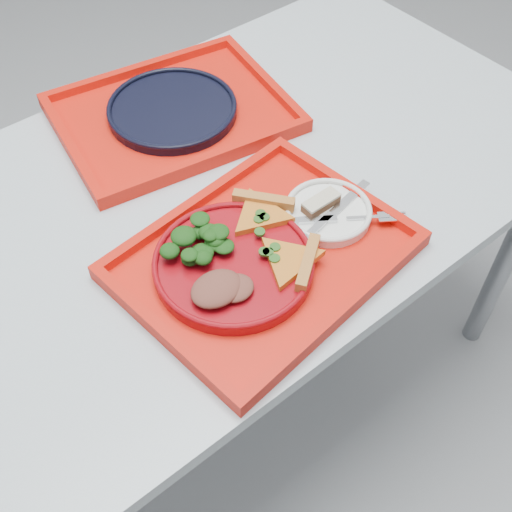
% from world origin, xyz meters
% --- Properties ---
extents(ground, '(10.00, 10.00, 0.00)m').
position_xyz_m(ground, '(0.00, 0.00, 0.00)').
color(ground, gray).
rests_on(ground, ground).
extents(table, '(1.60, 0.80, 0.75)m').
position_xyz_m(table, '(0.00, 0.00, 0.68)').
color(table, '#A6B1BA').
rests_on(table, ground).
extents(tray_main, '(0.49, 0.40, 0.01)m').
position_xyz_m(tray_main, '(0.03, -0.20, 0.76)').
color(tray_main, red).
rests_on(tray_main, table).
extents(tray_far, '(0.50, 0.42, 0.01)m').
position_xyz_m(tray_far, '(0.13, 0.21, 0.76)').
color(tray_far, red).
rests_on(tray_far, table).
extents(dinner_plate, '(0.26, 0.26, 0.02)m').
position_xyz_m(dinner_plate, '(-0.02, -0.19, 0.77)').
color(dinner_plate, maroon).
rests_on(dinner_plate, tray_main).
extents(side_plate, '(0.15, 0.15, 0.01)m').
position_xyz_m(side_plate, '(0.18, -0.20, 0.77)').
color(side_plate, white).
rests_on(side_plate, tray_main).
extents(navy_plate, '(0.26, 0.26, 0.02)m').
position_xyz_m(navy_plate, '(0.13, 0.21, 0.77)').
color(navy_plate, black).
rests_on(navy_plate, tray_far).
extents(pizza_slice_a, '(0.16, 0.16, 0.02)m').
position_xyz_m(pizza_slice_a, '(0.04, -0.24, 0.79)').
color(pizza_slice_a, gold).
rests_on(pizza_slice_a, dinner_plate).
extents(pizza_slice_b, '(0.16, 0.16, 0.02)m').
position_xyz_m(pizza_slice_b, '(0.07, -0.14, 0.79)').
color(pizza_slice_b, gold).
rests_on(pizza_slice_b, dinner_plate).
extents(salad_heap, '(0.10, 0.09, 0.05)m').
position_xyz_m(salad_heap, '(-0.06, -0.13, 0.80)').
color(salad_heap, black).
rests_on(salad_heap, dinner_plate).
extents(meat_portion, '(0.09, 0.07, 0.03)m').
position_xyz_m(meat_portion, '(-0.08, -0.22, 0.79)').
color(meat_portion, brown).
rests_on(meat_portion, dinner_plate).
extents(dessert_bar, '(0.07, 0.03, 0.02)m').
position_xyz_m(dessert_bar, '(0.17, -0.18, 0.79)').
color(dessert_bar, '#4A2918').
rests_on(dessert_bar, side_plate).
extents(knife, '(0.18, 0.05, 0.01)m').
position_xyz_m(knife, '(0.19, -0.21, 0.78)').
color(knife, silver).
rests_on(knife, side_plate).
extents(fork, '(0.16, 0.12, 0.01)m').
position_xyz_m(fork, '(0.18, -0.23, 0.78)').
color(fork, silver).
rests_on(fork, side_plate).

